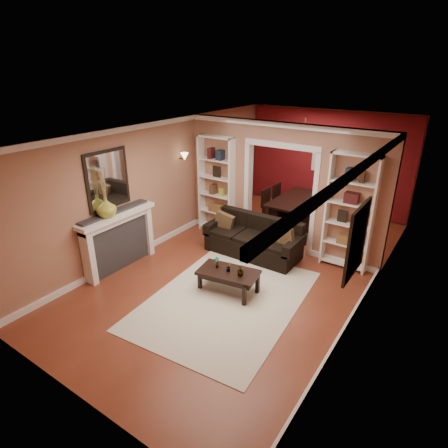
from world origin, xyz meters
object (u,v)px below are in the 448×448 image
Objects in this scene: bookshelf_right at (350,213)px; fireplace at (120,241)px; coffee_table at (228,281)px; dining_table at (298,211)px; bookshelf_left at (217,186)px; sofa at (253,237)px.

bookshelf_right is 4.47m from fireplace.
bookshelf_right is (1.41, 2.05, 0.95)m from coffee_table.
bookshelf_right is at bearing -133.30° from dining_table.
bookshelf_left is 1.00× the size of bookshelf_right.
dining_table is at bearing 64.72° from fireplace.
bookshelf_left is 1.28× the size of dining_table.
bookshelf_left is (-1.34, 0.58, 0.75)m from sofa.
coffee_table is 0.46× the size of bookshelf_right.
bookshelf_right is at bearing 45.95° from coffee_table.
bookshelf_left reaches higher than sofa.
dining_table is (-0.28, 3.64, 0.12)m from coffee_table.
bookshelf_right is at bearing 0.00° from bookshelf_left.
fireplace reaches higher than sofa.
fireplace is (-3.64, -2.53, -0.57)m from bookshelf_right.
fireplace is at bearing -102.05° from bookshelf_left.
coffee_table is 0.62× the size of fireplace.
sofa is at bearing -161.73° from bookshelf_right.
sofa is at bearing 93.75° from coffee_table.
dining_table is (1.41, 1.59, -0.83)m from bookshelf_left.
bookshelf_left is at bearing 180.00° from bookshelf_right.
bookshelf_left reaches higher than fireplace.
fireplace is 4.57m from dining_table.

